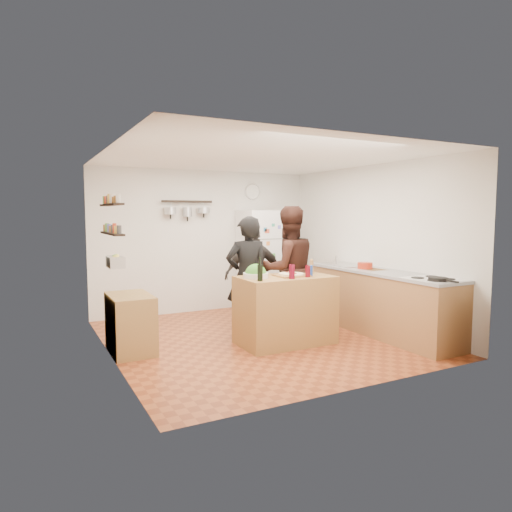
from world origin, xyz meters
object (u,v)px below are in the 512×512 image
person_left (247,277)px  skillet (438,279)px  prep_island (285,310)px  pepper_mill (311,268)px  wine_bottle (260,273)px  fridge (261,260)px  salad_bowl (256,275)px  side_table (131,323)px  salt_canister (309,271)px  counter_run (380,302)px  wall_clock (252,192)px  person_center (288,270)px  red_bowl (365,266)px  person_back (254,275)px

person_left → skillet: bearing=142.0°
prep_island → pepper_mill: bearing=6.3°
wine_bottle → fridge: fridge is taller
salad_bowl → side_table: 1.70m
salt_canister → counter_run: (1.21, -0.04, -0.53)m
person_left → wall_clock: 2.56m
side_table → person_left: bearing=-1.3°
wine_bottle → skillet: size_ratio=0.89×
prep_island → person_left: bearing=120.1°
salt_canister → skillet: bearing=-46.2°
pepper_mill → side_table: size_ratio=0.21×
wine_bottle → person_center: size_ratio=0.11×
skillet → fridge: (-0.65, 3.41, -0.04)m
fridge → wall_clock: bearing=90.0°
skillet → salad_bowl: bearing=144.0°
prep_island → red_bowl: 1.55m
fridge → wall_clock: size_ratio=6.00×
skillet → fridge: 3.48m
person_center → fridge: size_ratio=1.03×
red_bowl → fridge: 2.14m
person_center → side_table: 2.34m
pepper_mill → red_bowl: (1.01, 0.06, -0.03)m
salad_bowl → pepper_mill: size_ratio=2.00×
red_bowl → counter_run: bearing=-79.8°
person_left → person_center: 0.65m
counter_run → fridge: (-0.75, 2.30, 0.45)m
person_center → side_table: person_center is taller
person_center → fridge: bearing=-99.3°
side_table → skillet: bearing=-28.9°
prep_island → red_bowl: size_ratio=5.63×
person_back → red_bowl: size_ratio=7.12×
counter_run → wall_clock: (-0.75, 2.63, 1.70)m
skillet → red_bowl: (0.05, 1.39, 0.02)m
prep_island → pepper_mill: size_ratio=7.57×
person_center → skillet: person_center is taller
wine_bottle → wall_clock: size_ratio=0.68×
red_bowl → side_table: red_bowl is taller
person_center → person_back: (-0.24, 0.61, -0.13)m
prep_island → pepper_mill: (0.45, 0.05, 0.54)m
wine_bottle → person_center: person_center is taller
prep_island → fridge: (0.76, 2.14, 0.45)m
pepper_mill → person_left: bearing=147.7°
counter_run → person_center: bearing=151.2°
prep_island → person_center: (0.33, 0.48, 0.47)m
pepper_mill → side_table: bearing=167.8°
pepper_mill → prep_island: bearing=-173.7°
person_back → skillet: person_back is taller
counter_run → wine_bottle: bearing=-178.4°
person_center → side_table: bearing=3.0°
prep_island → wall_clock: 3.09m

